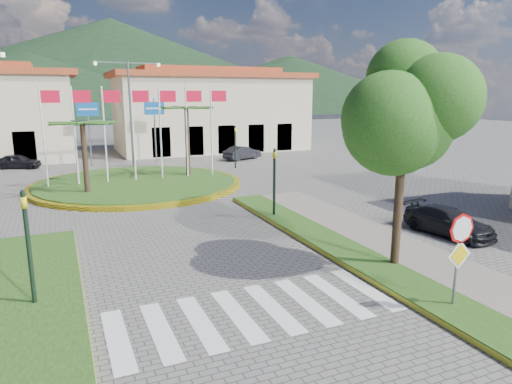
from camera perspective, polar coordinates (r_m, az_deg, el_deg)
name	(u,v)px	position (r m, az deg, el deg)	size (l,w,h in m)	color
sidewalk_right	(482,300)	(14.22, 26.44, -11.97)	(4.00, 28.00, 0.15)	gray
verge_right	(449,307)	(13.37, 23.02, -13.13)	(1.60, 28.00, 0.18)	#1F4212
crosswalk	(252,312)	(12.32, -0.52, -14.74)	(8.00, 3.00, 0.01)	silver
roundabout_island	(137,183)	(28.95, -14.60, 1.08)	(12.70, 12.70, 6.00)	yellow
stop_sign	(460,246)	(12.81, 24.09, -6.16)	(0.80, 0.11, 2.65)	slate
deciduous_tree	(405,107)	(14.81, 18.12, 10.02)	(3.60, 3.60, 6.80)	black
traffic_light_left	(28,239)	(13.16, -26.63, -5.23)	(0.15, 0.18, 3.20)	black
traffic_light_right	(274,176)	(20.46, 2.31, 1.96)	(0.15, 0.18, 3.20)	black
traffic_light_far	(235,143)	(34.57, -2.60, 6.19)	(0.18, 0.15, 3.20)	black
direction_sign_west	(89,121)	(37.20, -20.20, 8.34)	(1.60, 0.14, 5.20)	slate
direction_sign_east	(155,119)	(37.84, -12.56, 8.85)	(1.60, 0.14, 5.20)	slate
street_lamp_centre	(130,108)	(36.51, -15.45, 10.11)	(4.80, 0.16, 8.00)	slate
building_right	(211,110)	(46.39, -5.68, 10.13)	(19.08, 9.54, 8.05)	beige
hill_far_mid	(112,65)	(167.49, -17.50, 14.96)	(180.00, 180.00, 30.00)	black
hill_far_east	(291,83)	(159.50, 4.34, 13.47)	(120.00, 120.00, 18.00)	black
hill_near_back	(28,84)	(136.25, -26.57, 12.04)	(110.00, 110.00, 16.00)	black
car_dark_a	(18,161)	(38.95, -27.61, 3.43)	(1.30, 3.24, 1.10)	black
car_dark_b	(242,153)	(39.21, -1.73, 4.92)	(1.23, 3.51, 1.16)	black
car_side_right	(448,221)	(19.95, 22.92, -3.38)	(1.54, 3.79, 1.10)	black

